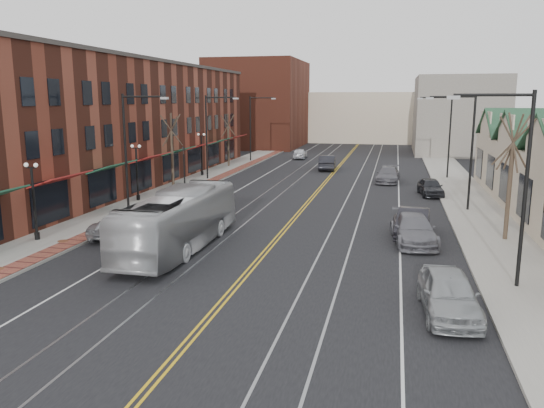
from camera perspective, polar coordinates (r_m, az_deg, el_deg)
The scene contains 30 objects.
ground at distance 19.51m, azimuth -7.09°, elevation -12.39°, with size 160.00×160.00×0.00m, color black.
sidewalk_left at distance 41.77m, azimuth -13.19°, elevation 0.27°, with size 4.00×120.00×0.15m, color gray.
sidewalk_right at distance 37.98m, azimuth 21.39°, elevation -1.29°, with size 4.00×120.00×0.15m, color gray.
building_left at distance 50.59m, azimuth -17.16°, elevation 8.13°, with size 10.00×50.00×11.00m, color maroon.
backdrop_left at distance 89.57m, azimuth -1.40°, elevation 10.70°, with size 14.00×18.00×14.00m, color maroon.
backdrop_mid at distance 102.00m, azimuth 9.62°, elevation 9.21°, with size 22.00×14.00×9.00m, color #C6B498.
backdrop_right at distance 82.25m, azimuth 19.35°, elevation 8.99°, with size 12.00×16.00×11.00m, color slate.
streetlight_l_1 at distance 37.16m, azimuth -14.92°, elevation 6.58°, with size 3.33×0.25×8.00m.
streetlight_l_2 at distance 51.82m, azimuth -6.60°, elevation 8.08°, with size 3.33×0.25×8.00m.
streetlight_l_3 at distance 67.09m, azimuth -1.98°, elevation 8.84°, with size 3.33×0.25×8.00m.
streetlight_r_0 at distance 23.41m, azimuth 24.70°, elevation 3.41°, with size 3.33×0.25×8.00m.
streetlight_r_1 at distance 39.14m, azimuth 20.11°, elevation 6.49°, with size 3.33×0.25×8.00m.
streetlight_r_2 at distance 55.03m, azimuth 18.15°, elevation 7.78°, with size 3.33×0.25×8.00m.
lamppost_l_1 at distance 31.75m, azimuth -24.20°, elevation 0.09°, with size 0.84×0.28×4.27m.
lamppost_l_2 at distance 41.79m, azimuth -14.31°, elevation 3.18°, with size 0.84×0.28×4.27m.
lamppost_l_3 at distance 54.51m, azimuth -7.57°, elevation 5.23°, with size 0.84×0.28×4.27m.
tree_left_near at distance 46.89m, azimuth -10.70°, elevation 5.79°, with size 1.78×1.37×6.48m.
tree_left_far at distance 61.85m, azimuth -4.73°, elevation 6.99°, with size 1.66×1.28×6.02m.
tree_right_mid at distance 31.63m, azimuth 24.27°, elevation 2.89°, with size 1.90×1.46×6.93m.
manhole_far at distance 31.25m, azimuth -21.56°, elevation -3.72°, with size 0.60×0.60×0.02m, color #592D19.
traffic_signal at distance 44.45m, azimuth -9.43°, elevation 4.03°, with size 0.18×0.15×3.80m.
transit_bus at distance 28.15m, azimuth -9.93°, elevation -1.74°, with size 2.62×11.20×3.12m, color #B2B2B4.
parked_suv at distance 31.72m, azimuth -15.53°, elevation -2.10°, with size 2.35×5.10×1.42m, color #A1A3A8.
parked_car_a at distance 20.66m, azimuth 18.48°, elevation -9.10°, with size 1.94×4.82×1.64m, color #9B9FA2.
parked_car_b at distance 31.46m, azimuth 14.91°, elevation -2.00°, with size 1.69×4.86×1.60m, color black.
parked_car_c at distance 30.14m, azimuth 14.98°, elevation -2.64°, with size 2.15×5.30×1.54m, color slate.
parked_car_d at distance 45.32m, azimuth 16.68°, elevation 1.76°, with size 1.70×4.23×1.44m, color #222428.
distant_car_left at distance 59.78m, azimuth 5.96°, elevation 4.46°, with size 1.73×4.97×1.64m, color black.
distant_car_right at distance 51.64m, azimuth 12.38°, elevation 3.10°, with size 2.06×5.06×1.47m, color #5D5C63.
distant_car_far at distance 70.76m, azimuth 3.02°, elevation 5.46°, with size 1.70×4.22×1.44m, color silver.
Camera 1 is at (6.29, -16.75, 7.78)m, focal length 35.00 mm.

